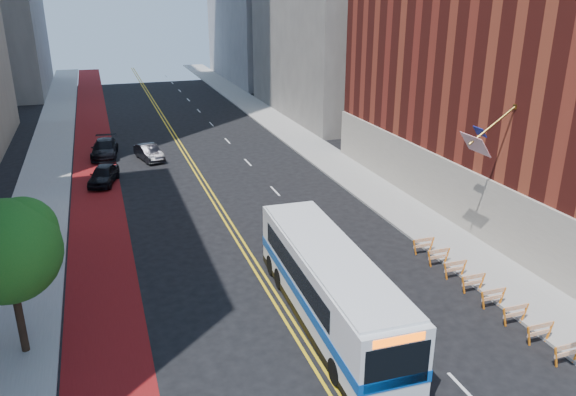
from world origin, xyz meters
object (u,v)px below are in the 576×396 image
at_px(street_tree, 8,247).
at_px(car_a, 104,175).
at_px(car_b, 149,152).
at_px(transit_bus, 328,284).
at_px(car_c, 105,149).

height_order(street_tree, car_a, street_tree).
relative_size(street_tree, car_b, 1.57).
height_order(street_tree, transit_bus, street_tree).
height_order(street_tree, car_b, street_tree).
bearing_deg(transit_bus, car_c, 107.44).
bearing_deg(transit_bus, street_tree, 174.01).
bearing_deg(car_b, transit_bus, -94.58).
xyz_separation_m(street_tree, car_a, (3.79, 21.95, -4.16)).
distance_m(street_tree, car_b, 28.96).
xyz_separation_m(transit_bus, car_a, (-9.17, 23.74, -1.12)).
distance_m(car_b, car_c, 4.43).
distance_m(transit_bus, car_a, 25.48).
bearing_deg(car_c, car_b, -26.35).
bearing_deg(car_b, car_a, -140.36).
relative_size(car_a, car_c, 0.81).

